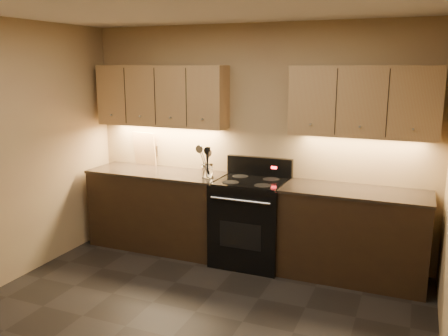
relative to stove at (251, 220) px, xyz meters
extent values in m
cube|color=tan|center=(-0.08, 0.32, 0.82)|extent=(4.00, 0.04, 2.60)
cube|color=black|center=(-1.18, 0.02, -0.03)|extent=(1.60, 0.60, 0.90)
cube|color=#362C22|center=(-1.18, 0.02, 0.44)|extent=(1.62, 0.62, 0.03)
cube|color=black|center=(1.10, 0.02, -0.03)|extent=(1.44, 0.60, 0.90)
cube|color=#362C22|center=(1.10, 0.02, 0.44)|extent=(1.46, 0.62, 0.03)
cube|color=black|center=(0.00, -0.01, -0.02)|extent=(0.76, 0.65, 0.92)
cube|color=black|center=(0.00, -0.01, 0.45)|extent=(0.70, 0.60, 0.01)
cube|color=black|center=(0.00, 0.28, 0.55)|extent=(0.76, 0.07, 0.22)
cube|color=red|center=(0.18, 0.24, 0.56)|extent=(0.06, 0.00, 0.03)
cylinder|color=silver|center=(0.00, -0.35, 0.32)|extent=(0.65, 0.02, 0.02)
cube|color=black|center=(0.00, -0.33, -0.07)|extent=(0.46, 0.00, 0.28)
cylinder|color=black|center=(-0.18, -0.16, 0.45)|extent=(0.18, 0.18, 0.00)
cylinder|color=black|center=(0.18, -0.16, 0.45)|extent=(0.18, 0.18, 0.00)
cylinder|color=black|center=(-0.18, 0.14, 0.45)|extent=(0.18, 0.18, 0.00)
cylinder|color=black|center=(0.18, 0.14, 0.45)|extent=(0.18, 0.18, 0.00)
cube|color=#A58A52|center=(-1.18, 0.17, 1.32)|extent=(1.60, 0.30, 0.70)
cube|color=#A58A52|center=(1.10, 0.17, 1.32)|extent=(1.44, 0.30, 0.70)
cube|color=#B2B5BA|center=(-1.38, 0.31, 0.64)|extent=(0.08, 0.01, 0.12)
cylinder|color=white|center=(-0.50, -0.05, 0.53)|extent=(0.17, 0.17, 0.16)
cylinder|color=white|center=(-0.50, -0.05, 0.46)|extent=(0.12, 0.12, 0.02)
cube|color=tan|center=(-1.51, 0.29, 0.66)|extent=(0.33, 0.10, 0.41)
camera|label=1|loc=(1.63, -4.71, 1.67)|focal=38.00mm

